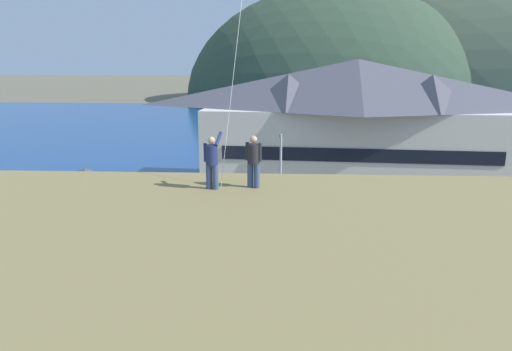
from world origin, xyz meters
The scene contains 18 objects.
ground_plane centered at (0.00, 0.00, 0.00)m, with size 600.00×600.00×0.00m, color #66604C.
parking_lot_pad centered at (0.00, 5.00, 0.05)m, with size 40.00×20.00×0.10m, color slate.
bay_water centered at (0.00, 60.00, 0.01)m, with size 360.00×84.00×0.03m, color navy.
far_hill_west_ridge centered at (15.61, 114.39, 0.00)m, with size 81.31×74.96×61.17m, color #334733.
far_hill_east_peak centered at (44.65, 120.41, 0.00)m, with size 136.04×51.92×49.41m, color #42513D.
harbor_lodge centered at (7.63, 20.60, 6.12)m, with size 28.31×12.04×11.56m.
storage_shed_near_lot centered at (-10.21, 4.77, 2.84)m, with size 6.90×5.56×5.48m.
wharf_dock centered at (0.60, 33.49, 0.35)m, with size 3.20×14.45×0.70m.
moored_boat_wharfside centered at (-2.67, 30.44, 0.72)m, with size 2.44×6.10×2.16m.
parked_car_mid_row_near centered at (6.57, -0.61, 1.06)m, with size 4.20×2.06×1.82m.
parked_car_back_row_left centered at (6.77, 5.67, 1.06)m, with size 4.21×2.08×1.82m.
parked_car_mid_row_far centered at (-4.81, 0.40, 1.06)m, with size 4.25×2.15×1.82m.
parked_car_back_row_right centered at (1.80, -0.30, 1.06)m, with size 4.29×2.24×1.82m.
parked_car_mid_row_center centered at (1.65, 7.30, 1.06)m, with size 4.21×2.08×1.82m.
parked_car_corner_spot centered at (-3.77, 6.35, 1.06)m, with size 4.23×2.11×1.82m.
parking_light_pole centered at (1.06, 10.56, 3.90)m, with size 0.24×0.78×6.54m.
person_kite_flyer centered at (-1.23, -6.27, 8.43)m, with size 0.60×0.62×1.86m.
person_companion centered at (0.11, -6.03, 8.41)m, with size 0.53×0.40×1.74m.
Camera 1 is at (0.95, -21.16, 11.69)m, focal length 33.13 mm.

